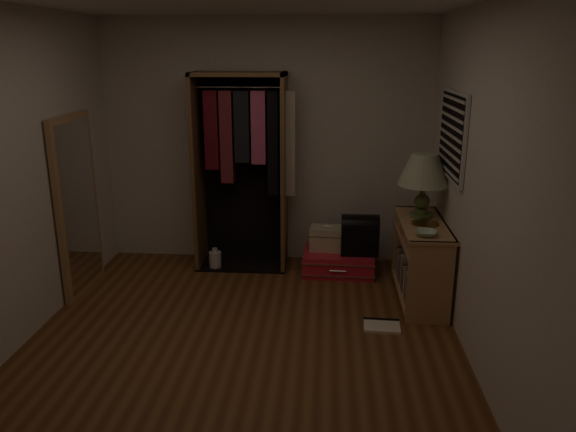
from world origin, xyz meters
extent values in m
plane|color=brown|center=(0.00, 0.00, 0.00)|extent=(4.00, 4.00, 0.00)
cube|color=beige|center=(0.00, 2.00, 1.30)|extent=(3.50, 0.02, 2.60)
cube|color=beige|center=(0.00, -2.00, 1.30)|extent=(3.50, 0.02, 2.60)
cube|color=beige|center=(1.75, 0.00, 1.30)|extent=(0.02, 4.00, 2.60)
cube|color=beige|center=(-1.75, 0.00, 1.30)|extent=(0.02, 4.00, 2.60)
cube|color=silver|center=(1.73, 1.00, 1.55)|extent=(0.03, 0.96, 0.76)
cube|color=black|center=(1.73, 1.00, 1.55)|extent=(0.03, 0.90, 0.70)
cube|color=silver|center=(1.71, 1.00, 1.24)|extent=(0.01, 0.88, 0.02)
cube|color=silver|center=(1.71, 1.00, 1.32)|extent=(0.01, 0.88, 0.02)
cube|color=silver|center=(1.71, 1.00, 1.39)|extent=(0.01, 0.88, 0.02)
cube|color=silver|center=(1.71, 1.00, 1.47)|extent=(0.01, 0.88, 0.02)
cube|color=silver|center=(1.71, 1.00, 1.55)|extent=(0.01, 0.88, 0.02)
cube|color=silver|center=(1.71, 1.00, 1.63)|extent=(0.01, 0.88, 0.02)
cube|color=silver|center=(1.71, 1.00, 1.71)|extent=(0.01, 0.88, 0.02)
cube|color=silver|center=(1.71, 1.00, 1.78)|extent=(0.01, 0.88, 0.02)
cube|color=silver|center=(1.71, 1.00, 1.86)|extent=(0.01, 0.88, 0.02)
cube|color=#AC7D53|center=(1.54, 0.46, 0.38)|extent=(0.40, 0.03, 0.75)
cube|color=#AC7D53|center=(1.54, 1.54, 0.38)|extent=(0.40, 0.03, 0.75)
cube|color=#AC7D53|center=(1.54, 1.00, 0.06)|extent=(0.40, 1.04, 0.03)
cube|color=#AC7D53|center=(1.54, 1.00, 0.57)|extent=(0.40, 1.04, 0.03)
cube|color=#AC7D53|center=(1.54, 1.00, 0.73)|extent=(0.42, 1.12, 0.03)
cube|color=brown|center=(1.73, 1.00, 0.38)|extent=(0.02, 1.10, 0.75)
cube|color=#AC7D53|center=(1.53, 1.33, 0.65)|extent=(0.36, 0.38, 0.13)
cube|color=gray|center=(1.47, 0.53, 0.23)|extent=(0.21, 0.04, 0.32)
cube|color=#4C3833|center=(1.45, 0.57, 0.20)|extent=(0.17, 0.03, 0.26)
cube|color=#B7AD99|center=(1.45, 0.61, 0.22)|extent=(0.16, 0.03, 0.28)
cube|color=brown|center=(1.45, 0.65, 0.21)|extent=(0.17, 0.04, 0.26)
cube|color=#3F4C59|center=(1.45, 0.69, 0.20)|extent=(0.15, 0.03, 0.25)
cube|color=gray|center=(1.45, 0.73, 0.22)|extent=(0.15, 0.04, 0.29)
cube|color=#59594C|center=(1.46, 0.78, 0.19)|extent=(0.18, 0.03, 0.24)
cube|color=#B2724C|center=(1.47, 0.82, 0.23)|extent=(0.20, 0.03, 0.31)
cube|color=beige|center=(1.46, 0.87, 0.21)|extent=(0.17, 0.05, 0.27)
cube|color=#332D38|center=(1.47, 0.92, 0.19)|extent=(0.19, 0.05, 0.24)
cube|color=gray|center=(1.47, 0.97, 0.20)|extent=(0.20, 0.04, 0.25)
cube|color=#4C3833|center=(1.45, 1.02, 0.20)|extent=(0.16, 0.04, 0.25)
cube|color=#B7AD99|center=(1.45, 1.08, 0.23)|extent=(0.16, 0.05, 0.32)
cube|color=brown|center=(1.48, 1.14, 0.23)|extent=(0.21, 0.04, 0.31)
cube|color=#3F4C59|center=(1.47, 1.19, 0.19)|extent=(0.19, 0.05, 0.22)
cube|color=gray|center=(1.47, 1.24, 0.21)|extent=(0.20, 0.03, 0.26)
cube|color=#59594C|center=(1.45, 1.29, 0.23)|extent=(0.16, 0.04, 0.30)
cube|color=#B2724C|center=(1.46, 1.33, 0.21)|extent=(0.18, 0.03, 0.28)
cube|color=beige|center=(1.48, 1.38, 0.21)|extent=(0.21, 0.04, 0.27)
cube|color=#332D38|center=(1.47, 1.42, 0.22)|extent=(0.20, 0.03, 0.29)
cube|color=brown|center=(-0.70, 1.74, 1.02)|extent=(0.04, 0.50, 2.05)
cube|color=brown|center=(0.20, 1.74, 1.02)|extent=(0.04, 0.50, 2.05)
cube|color=brown|center=(-0.25, 1.74, 2.03)|extent=(0.95, 0.50, 0.04)
cube|color=black|center=(-0.25, 1.98, 1.02)|extent=(0.95, 0.02, 2.05)
cube|color=black|center=(-0.25, 1.74, 0.01)|extent=(0.95, 0.50, 0.02)
cylinder|color=silver|center=(-0.25, 1.74, 1.90)|extent=(0.87, 0.02, 0.02)
cube|color=#590F19|center=(-0.53, 1.72, 1.47)|extent=(0.14, 0.13, 0.80)
cube|color=maroon|center=(-0.38, 1.72, 1.40)|extent=(0.13, 0.15, 0.94)
cube|color=black|center=(-0.22, 1.72, 1.51)|extent=(0.15, 0.14, 0.72)
cube|color=#BF4C72|center=(-0.05, 1.72, 1.50)|extent=(0.15, 0.13, 0.74)
cube|color=black|center=(0.09, 1.72, 1.34)|extent=(0.11, 0.14, 1.06)
cube|color=beige|center=(0.24, 1.72, 1.34)|extent=(0.15, 0.10, 1.07)
cube|color=#A97D52|center=(-1.71, 1.00, 0.85)|extent=(0.05, 0.80, 1.70)
cube|color=silver|center=(-1.68, 1.00, 0.85)|extent=(0.01, 0.68, 1.58)
cube|color=red|center=(0.79, 1.60, 0.11)|extent=(0.75, 0.54, 0.23)
cube|color=silver|center=(0.79, 1.60, 0.05)|extent=(0.77, 0.57, 0.01)
cube|color=silver|center=(0.79, 1.60, 0.18)|extent=(0.77, 0.57, 0.01)
cylinder|color=silver|center=(0.78, 1.33, 0.11)|extent=(0.17, 0.03, 0.02)
cube|color=#C0B492|center=(0.67, 1.66, 0.35)|extent=(0.38, 0.28, 0.25)
cube|color=brown|center=(0.67, 1.66, 0.40)|extent=(0.38, 0.28, 0.01)
cylinder|color=silver|center=(0.67, 1.66, 0.48)|extent=(0.10, 0.03, 0.02)
cube|color=black|center=(1.00, 1.57, 0.38)|extent=(0.39, 0.25, 0.29)
cylinder|color=black|center=(1.00, 1.57, 0.52)|extent=(0.39, 0.25, 0.25)
cylinder|color=#485C2C|center=(1.54, 1.19, 0.77)|extent=(0.25, 0.25, 0.03)
cylinder|color=#485C2C|center=(1.54, 1.19, 0.81)|extent=(0.15, 0.15, 0.04)
sphere|color=#485C2C|center=(1.54, 1.19, 0.90)|extent=(0.18, 0.18, 0.15)
cylinder|color=#485C2C|center=(1.54, 1.19, 1.01)|extent=(0.06, 0.06, 0.09)
cone|color=beige|center=(1.54, 1.19, 1.20)|extent=(0.58, 0.58, 0.29)
cone|color=beige|center=(1.54, 1.19, 1.20)|extent=(0.52, 0.52, 0.27)
cylinder|color=#9D6D3C|center=(1.54, 0.94, 0.76)|extent=(0.26, 0.26, 0.01)
imported|color=#A2C2A7|center=(1.49, 0.62, 0.77)|extent=(0.22, 0.22, 0.05)
cylinder|color=silver|center=(-0.53, 1.60, 0.09)|extent=(0.13, 0.13, 0.19)
cylinder|color=silver|center=(-0.53, 1.60, 0.21)|extent=(0.06, 0.06, 0.04)
cube|color=beige|center=(1.14, 0.38, 0.01)|extent=(0.31, 0.26, 0.03)
cube|color=black|center=(1.14, 0.48, 0.01)|extent=(0.31, 0.05, 0.03)
camera|label=1|loc=(0.65, -3.96, 2.27)|focal=35.00mm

